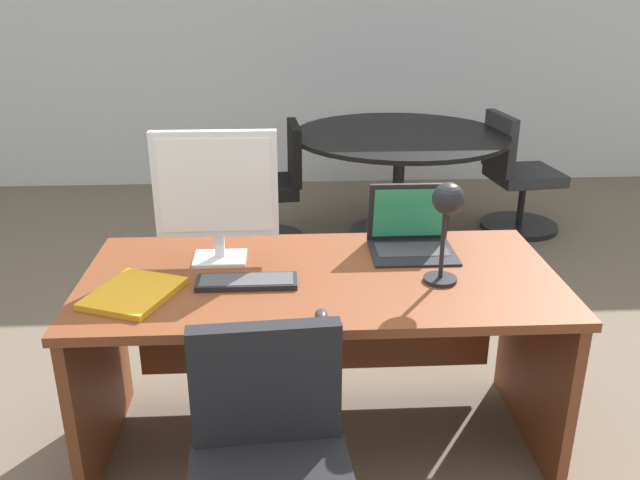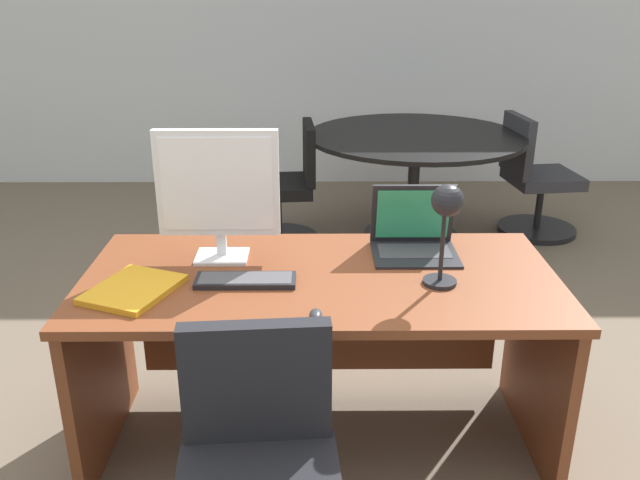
% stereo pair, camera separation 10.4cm
% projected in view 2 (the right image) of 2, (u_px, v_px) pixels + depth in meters
% --- Properties ---
extents(ground, '(12.00, 12.00, 0.00)m').
position_uv_depth(ground, '(318.00, 282.00, 4.08)').
color(ground, '#6B5B4C').
extents(back_wall, '(10.00, 0.10, 2.80)m').
position_uv_depth(back_wall, '(317.00, 21.00, 5.60)').
color(back_wall, silver).
rests_on(back_wall, ground).
extents(desk, '(1.73, 0.83, 0.74)m').
position_uv_depth(desk, '(320.00, 319.00, 2.54)').
color(desk, brown).
rests_on(desk, ground).
extents(monitor, '(0.46, 0.16, 0.50)m').
position_uv_depth(monitor, '(218.00, 188.00, 2.45)').
color(monitor, silver).
rests_on(monitor, desk).
extents(laptop, '(0.33, 0.28, 0.26)m').
position_uv_depth(laptop, '(414.00, 231.00, 2.61)').
color(laptop, black).
rests_on(laptop, desk).
extents(keyboard, '(0.36, 0.12, 0.02)m').
position_uv_depth(keyboard, '(246.00, 280.00, 2.34)').
color(keyboard, black).
rests_on(keyboard, desk).
extents(mouse, '(0.04, 0.08, 0.03)m').
position_uv_depth(mouse, '(316.00, 315.00, 2.09)').
color(mouse, '#2D2D33').
rests_on(mouse, desk).
extents(desk_lamp, '(0.12, 0.14, 0.38)m').
position_uv_depth(desk_lamp, '(446.00, 214.00, 2.22)').
color(desk_lamp, black).
rests_on(desk_lamp, desk).
extents(book, '(0.35, 0.38, 0.02)m').
position_uv_depth(book, '(133.00, 289.00, 2.27)').
color(book, orange).
rests_on(book, desk).
extents(meeting_table, '(1.48, 1.48, 0.76)m').
position_uv_depth(meeting_table, '(415.00, 160.00, 4.55)').
color(meeting_table, black).
rests_on(meeting_table, ground).
extents(meeting_chair_near, '(0.56, 0.56, 0.84)m').
position_uv_depth(meeting_chair_near, '(286.00, 195.00, 4.57)').
color(meeting_chair_near, black).
rests_on(meeting_chair_near, ground).
extents(meeting_chair_far, '(0.56, 0.56, 0.86)m').
position_uv_depth(meeting_chair_far, '(534.00, 186.00, 4.74)').
color(meeting_chair_far, black).
rests_on(meeting_chair_far, ground).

